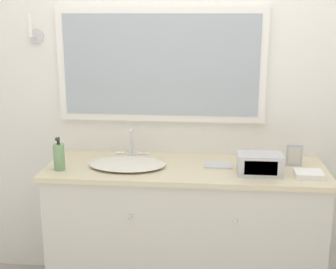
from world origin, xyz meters
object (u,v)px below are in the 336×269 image
(sink_basin, at_px, (127,163))
(appliance_box, at_px, (260,164))
(soap_bottle, at_px, (59,157))
(picture_frame, at_px, (294,155))

(sink_basin, distance_m, appliance_box, 0.79)
(sink_basin, height_order, soap_bottle, soap_bottle)
(sink_basin, distance_m, soap_bottle, 0.41)
(soap_bottle, relative_size, picture_frame, 1.46)
(appliance_box, bearing_deg, picture_frame, 36.32)
(soap_bottle, height_order, appliance_box, soap_bottle)
(sink_basin, distance_m, picture_frame, 1.01)
(sink_basin, relative_size, soap_bottle, 2.33)
(sink_basin, bearing_deg, picture_frame, 5.35)
(soap_bottle, xyz_separation_m, picture_frame, (1.40, 0.20, -0.01))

